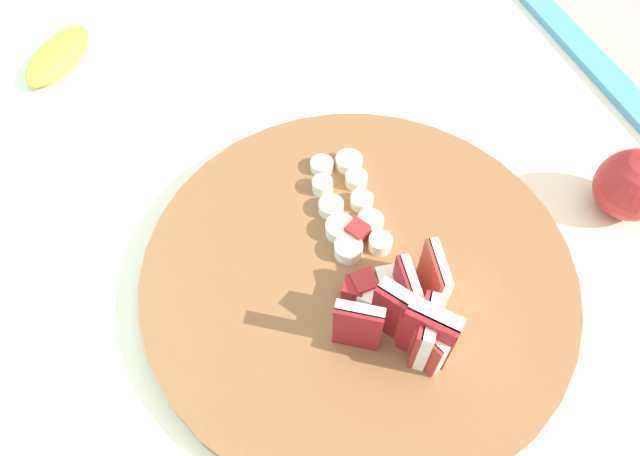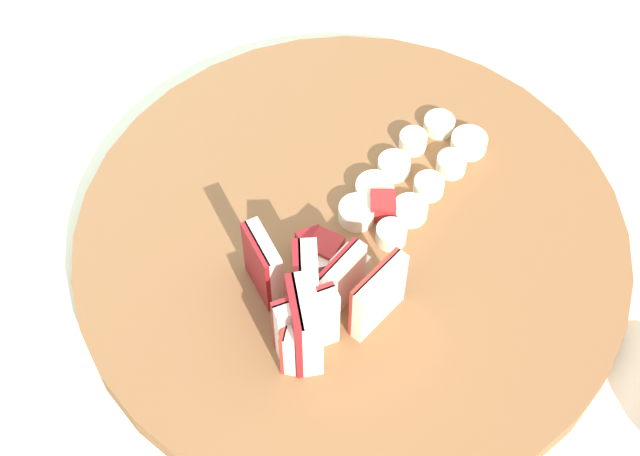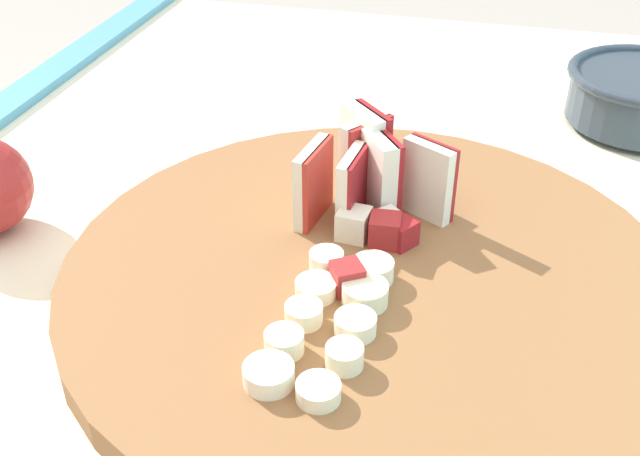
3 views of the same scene
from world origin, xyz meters
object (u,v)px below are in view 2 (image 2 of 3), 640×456
Objects in this scene: apple_dice_pile at (337,247)px; cutting_board at (351,243)px; apple_wedge_fan at (312,302)px; banana_slice_rows at (411,179)px.

cutting_board is at bearing 1.92° from apple_dice_pile.
apple_wedge_fan reaches higher than banana_slice_rows.
cutting_board is 0.09m from apple_wedge_fan.
cutting_board is 0.07m from banana_slice_rows.
apple_dice_pile is (0.06, 0.02, -0.02)m from apple_wedge_fan.
apple_wedge_fan is (-0.08, -0.02, 0.04)m from cutting_board.
banana_slice_rows is at bearing -7.67° from apple_dice_pile.
banana_slice_rows is (0.09, -0.01, -0.00)m from apple_dice_pile.
banana_slice_rows is at bearing -10.58° from cutting_board.
banana_slice_rows reaches higher than cutting_board.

